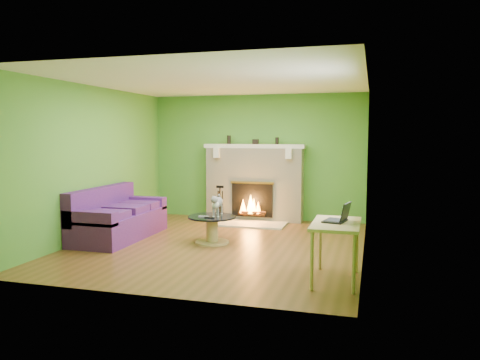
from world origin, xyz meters
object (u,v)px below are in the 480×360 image
object	(u,v)px
coffee_table	(212,227)
sofa	(117,218)
cat	(218,205)
desk	(336,230)

from	to	relation	value
coffee_table	sofa	bearing A→B (deg)	-177.17
sofa	cat	size ratio (longest dim) A/B	3.31
coffee_table	cat	distance (m)	0.38
sofa	coffee_table	bearing A→B (deg)	2.83
coffee_table	desk	size ratio (longest dim) A/B	0.81
sofa	desk	world-z (taller)	sofa
coffee_table	cat	size ratio (longest dim) A/B	1.35
coffee_table	desk	xyz separation A→B (m)	(2.10, -1.48, 0.37)
sofa	desk	xyz separation A→B (m)	(3.81, -1.39, 0.29)
desk	cat	world-z (taller)	cat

